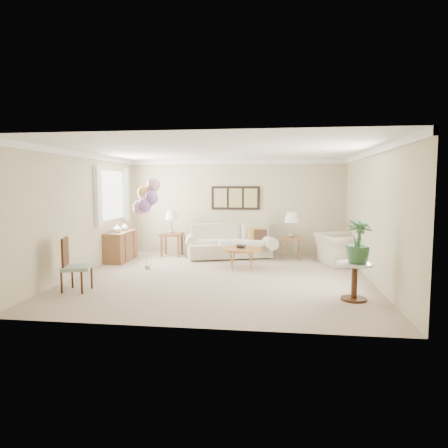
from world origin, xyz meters
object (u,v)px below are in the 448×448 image
object	(u,v)px
balloon_cluster	(147,198)
accent_chair	(73,263)
coffee_table	(242,250)
armchair	(340,249)
sofa	(229,244)

from	to	relation	value
balloon_cluster	accent_chair	bearing A→B (deg)	-110.48
accent_chair	balloon_cluster	xyz separation A→B (m)	(0.74, 1.98, 1.11)
coffee_table	armchair	bearing A→B (deg)	17.20
balloon_cluster	coffee_table	bearing A→B (deg)	10.64
armchair	balloon_cluster	world-z (taller)	balloon_cluster
armchair	balloon_cluster	bearing A→B (deg)	90.16
coffee_table	accent_chair	world-z (taller)	accent_chair
coffee_table	armchair	distance (m)	2.41
sofa	accent_chair	bearing A→B (deg)	-122.92
sofa	accent_chair	xyz separation A→B (m)	(-2.40, -3.71, 0.16)
sofa	balloon_cluster	world-z (taller)	balloon_cluster
armchair	accent_chair	xyz separation A→B (m)	(-5.15, -3.09, 0.14)
sofa	armchair	world-z (taller)	sofa
coffee_table	accent_chair	distance (m)	3.71
sofa	balloon_cluster	size ratio (longest dim) A/B	1.25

